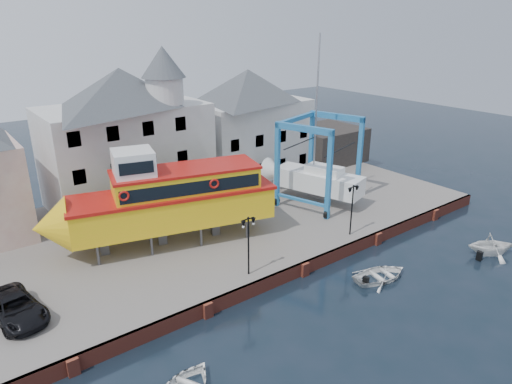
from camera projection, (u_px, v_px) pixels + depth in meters
ground at (304, 275)px, 32.41m from camera, size 140.00×140.00×0.00m
hardstanding at (220, 218)px, 40.44m from camera, size 44.00×22.00×1.00m
quay_wall at (303, 269)px, 32.32m from camera, size 44.00×0.47×1.00m
building_white_main at (127, 135)px, 40.79m from camera, size 14.00×8.30×14.00m
building_white_right at (248, 122)px, 49.32m from camera, size 12.00×8.00×11.20m
shed_dark at (325, 144)px, 54.74m from camera, size 8.00×7.00×4.00m
lamp_post_left at (248, 231)px, 29.58m from camera, size 1.12×0.32×4.20m
lamp_post_right at (353, 197)px, 35.21m from camera, size 1.12×0.32×4.20m
tour_boat at (160, 200)px, 33.61m from camera, size 17.77×8.27×7.53m
travel_lift at (310, 174)px, 42.62m from camera, size 8.31×10.23×15.00m
van at (15, 307)px, 25.93m from camera, size 3.19×5.44×1.42m
motorboat_b at (380, 279)px, 31.98m from camera, size 4.59×3.68×0.85m
motorboat_c at (489, 254)px, 35.31m from camera, size 4.69×4.55×1.89m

